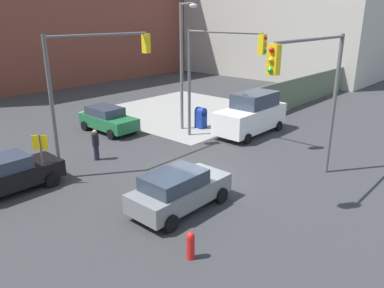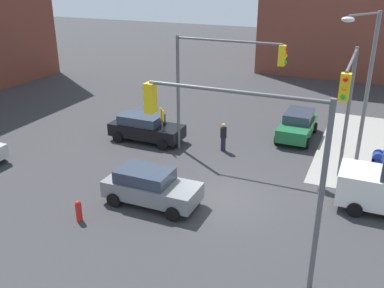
{
  "view_description": "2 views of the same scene",
  "coord_description": "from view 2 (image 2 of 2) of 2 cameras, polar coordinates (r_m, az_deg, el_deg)",
  "views": [
    {
      "loc": [
        -12.37,
        -10.88,
        7.21
      ],
      "look_at": [
        -0.68,
        -0.38,
        1.82
      ],
      "focal_mm": 35.0,
      "sensor_mm": 36.0,
      "label": 1
    },
    {
      "loc": [
        5.44,
        -16.37,
        9.81
      ],
      "look_at": [
        -2.52,
        1.89,
        1.57
      ],
      "focal_mm": 40.0,
      "sensor_mm": 36.0,
      "label": 2
    }
  ],
  "objects": [
    {
      "name": "traffic_signal_se_corner",
      "position": [
        13.35,
        7.45,
        -0.4
      ],
      "size": [
        6.08,
        0.36,
        6.5
      ],
      "color": "#59595B",
      "rests_on": "ground"
    },
    {
      "name": "mailbox_blue",
      "position": [
        23.22,
        23.46,
        -2.45
      ],
      "size": [
        0.56,
        0.64,
        1.43
      ],
      "color": "navy",
      "rests_on": "ground"
    },
    {
      "name": "hatchback_black",
      "position": [
        26.04,
        -6.22,
        2.19
      ],
      "size": [
        4.46,
        2.02,
        1.62
      ],
      "color": "black",
      "rests_on": "ground"
    },
    {
      "name": "traffic_signal_ne_corner",
      "position": [
        19.56,
        20.02,
        5.71
      ],
      "size": [
        0.36,
        5.36,
        6.5
      ],
      "color": "#59595B",
      "rests_on": "ground"
    },
    {
      "name": "ground_plane",
      "position": [
        19.85,
        4.52,
        -7.24
      ],
      "size": [
        120.0,
        120.0,
        0.0
      ],
      "primitive_type": "plane",
      "color": "#333335"
    },
    {
      "name": "pedestrian_crossing",
      "position": [
        24.51,
        4.2,
        0.99
      ],
      "size": [
        0.36,
        0.36,
        1.67
      ],
      "rotation": [
        0.0,
        0.0,
        2.92
      ],
      "color": "black",
      "rests_on": "ground"
    },
    {
      "name": "fire_hydrant",
      "position": [
        18.55,
        -14.87,
        -8.56
      ],
      "size": [
        0.26,
        0.26,
        0.94
      ],
      "color": "red",
      "rests_on": "ground"
    },
    {
      "name": "traffic_signal_nw_corner",
      "position": [
        22.81,
        3.41,
        9.38
      ],
      "size": [
        5.99,
        0.36,
        6.5
      ],
      "color": "#59595B",
      "rests_on": "ground"
    },
    {
      "name": "warning_sign_two_way",
      "position": [
        24.65,
        -4.01,
        3.04
      ],
      "size": [
        0.48,
        0.48,
        2.4
      ],
      "color": "#4C4C4C",
      "rests_on": "ground"
    },
    {
      "name": "street_lamp_corner",
      "position": [
        22.45,
        22.02,
        7.67
      ],
      "size": [
        1.58,
        2.36,
        8.0
      ],
      "color": "slate",
      "rests_on": "ground"
    },
    {
      "name": "sedan_gray",
      "position": [
        19.1,
        -5.57,
        -5.65
      ],
      "size": [
        4.26,
        2.02,
        1.62
      ],
      "color": "slate",
      "rests_on": "ground"
    },
    {
      "name": "sedan_green",
      "position": [
        27.18,
        13.9,
        2.52
      ],
      "size": [
        2.02,
        4.22,
        1.62
      ],
      "color": "#1E6638",
      "rests_on": "ground"
    }
  ]
}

